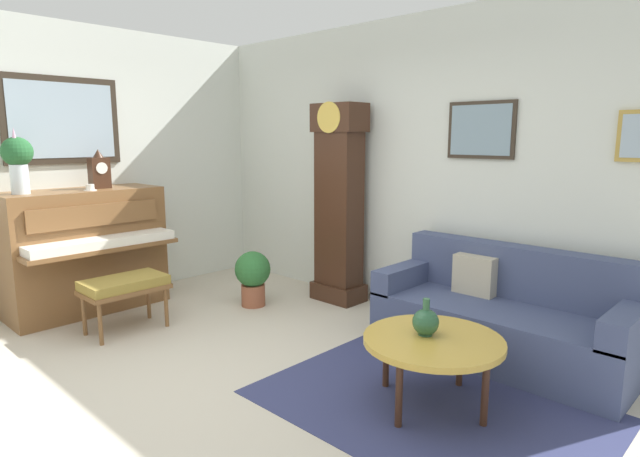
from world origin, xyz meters
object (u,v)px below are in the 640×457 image
Objects in this scene: coffee_table at (433,342)px; potted_plant at (253,275)px; piano_bench at (124,286)px; green_jug at (426,322)px; piano at (86,250)px; flower_vase at (18,158)px; teacup at (90,188)px; couch at (503,317)px; grandfather_clock at (339,209)px; mantel_clock at (99,171)px.

potted_plant is at bearing 168.48° from coffee_table.
green_jug reaches higher than piano_bench.
flower_vase is at bearing -89.83° from piano.
flower_vase is 5.00× the size of teacup.
coffee_table is 1.57× the size of potted_plant.
piano_bench is at bearing -3.88° from teacup.
couch is at bearing 90.79° from coffee_table.
grandfather_clock is at bearing 55.92° from potted_plant.
mantel_clock reaches higher than coffee_table.
potted_plant is (1.08, 1.01, -1.04)m from mantel_clock.
mantel_clock reaches higher than piano_bench.
green_jug is (3.25, 0.69, -0.68)m from teacup.
piano_bench is 1.25m from potted_plant.
mantel_clock is 1.81m from potted_plant.
mantel_clock is at bearing -155.55° from couch.
potted_plant reaches higher than coffee_table.
green_jug is (3.40, 1.24, -0.97)m from flower_vase.
piano reaches higher than potted_plant.
grandfather_clock reaches higher than flower_vase.
piano is at bearing -129.13° from grandfather_clock.
piano_bench is 2.17m from grandfather_clock.
couch reaches higher than potted_plant.
flower_vase is 1.04× the size of potted_plant.
mantel_clock reaches higher than teacup.
potted_plant is at bearing 48.08° from piano.
piano is 0.84m from piano_bench.
couch is at bearing 33.98° from piano_bench.
potted_plant is at bearing -124.08° from grandfather_clock.
piano_bench is (0.82, -0.02, -0.20)m from piano.
teacup reaches higher than potted_plant.
coffee_table is 2.32× the size of mantel_clock.
teacup is (0.15, -0.16, -0.15)m from mantel_clock.
potted_plant is at bearing 77.83° from piano_bench.
piano_bench is at bearing -111.29° from grandfather_clock.
mantel_clock is (-3.45, -1.57, 1.05)m from couch.
piano_bench reaches higher than coffee_table.
potted_plant is (0.93, 1.17, -0.90)m from teacup.
potted_plant is at bearing 168.32° from green_jug.
mantel_clock reaches higher than piano.
piano_bench is at bearing -164.53° from coffee_table.
piano is at bearing -131.92° from potted_plant.
potted_plant is at bearing 51.58° from teacup.
flower_vase is at bearing -148.35° from piano_bench.
teacup is at bearing -126.80° from grandfather_clock.
couch is 1.06m from green_jug.
flower_vase is (-3.46, -1.24, 1.09)m from coffee_table.
piano_bench is 0.37× the size of couch.
grandfather_clock is 5.34× the size of mantel_clock.
coffee_table is (0.01, -1.04, 0.11)m from couch.
coffee_table is 7.59× the size of teacup.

